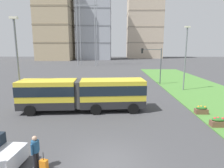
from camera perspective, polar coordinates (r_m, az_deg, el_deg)
The scene contains 13 objects.
ground_plane at distance 10.85m, azimuth -1.45°, elevation -22.38°, with size 260.00×260.00×0.00m, color #424244.
articulated_bus at distance 18.29m, azimuth -8.76°, elevation -2.94°, with size 11.99×3.58×3.00m.
pedestrian_crossing at distance 10.56m, azimuth -22.04°, elevation -17.91°, with size 0.36×0.56×1.74m.
rolling_suitcase at distance 10.58m, azimuth -19.79°, elevation -21.99°, with size 0.41×0.33×0.97m.
flower_planter_1 at distance 16.71m, azimuth 29.28°, elevation -9.94°, with size 1.10×0.56×0.74m.
flower_planter_2 at distance 19.14m, azimuth 25.25°, elevation -7.07°, with size 1.10×0.56×0.74m.
traffic_light_far_right at distance 31.77m, azimuth 12.56°, elevation 7.07°, with size 3.47×0.28×5.94m.
streetlight_left at distance 19.38m, azimuth -26.53°, elevation 6.15°, with size 0.70×0.28×8.65m.
streetlight_median at distance 28.39m, azimuth 21.23°, elevation 7.85°, with size 0.70×0.28×8.87m.
apartment_tower_west at distance 103.58m, azimuth -16.95°, elevation 18.45°, with size 17.17×14.47×41.48m.
apartment_tower_westcentre at distance 107.25m, azimuth -5.36°, elevation 18.65°, with size 17.79×16.68×41.80m.
apartment_tower_centre at distance 124.66m, azimuth 9.66°, elevation 18.10°, with size 20.57×18.62×44.74m.
transmission_pylon at distance 69.13m, azimuth -7.56°, elevation 19.70°, with size 9.00×6.24×30.93m.
Camera 1 is at (0.42, -9.09, 5.91)m, focal length 30.41 mm.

